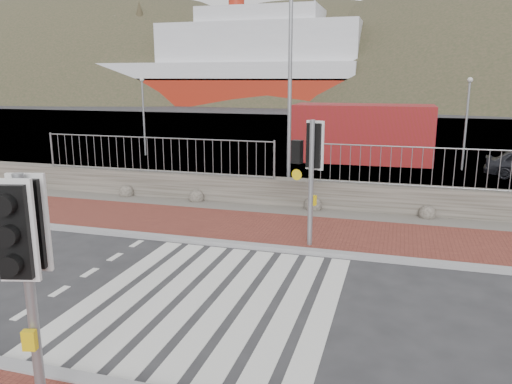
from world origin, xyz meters
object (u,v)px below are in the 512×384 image
(streetlight, at_px, (294,77))
(ferry, at_px, (221,70))
(traffic_signal_far, at_px, (310,156))
(traffic_signal_near, at_px, (26,248))
(shipping_container, at_px, (362,133))

(streetlight, bearing_deg, ferry, 115.43)
(ferry, distance_m, traffic_signal_far, 69.50)
(traffic_signal_near, bearing_deg, shipping_container, 70.13)
(traffic_signal_near, height_order, streetlight, streetlight)
(traffic_signal_far, relative_size, shipping_container, 0.47)
(traffic_signal_near, relative_size, traffic_signal_far, 0.98)
(ferry, height_order, traffic_signal_near, ferry)
(traffic_signal_near, xyz_separation_m, shipping_container, (2.12, 20.99, -0.81))
(traffic_signal_far, relative_size, streetlight, 0.43)
(ferry, distance_m, traffic_signal_near, 75.62)
(ferry, height_order, traffic_signal_far, ferry)
(streetlight, bearing_deg, traffic_signal_far, -69.82)
(streetlight, bearing_deg, traffic_signal_near, -89.31)
(ferry, relative_size, traffic_signal_near, 16.25)
(streetlight, xyz_separation_m, shipping_container, (1.60, 9.13, -2.70))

